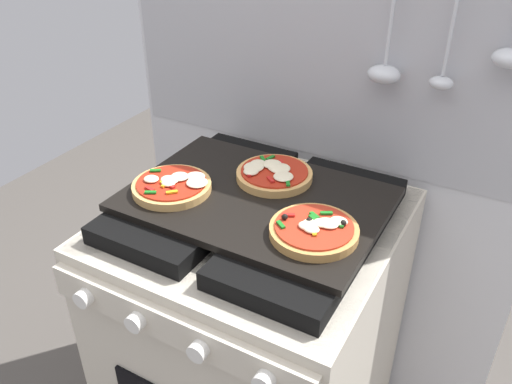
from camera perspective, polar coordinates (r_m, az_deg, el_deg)
The scene contains 6 objects.
kitchen_backsplash at distance 1.45m, azimuth 6.55°, elevation 1.36°, with size 1.10×0.09×1.55m.
stove at distance 1.43m, azimuth -0.03°, elevation -16.48°, with size 0.60×0.64×0.90m.
baking_tray at distance 1.13m, azimuth 0.00°, elevation -0.77°, with size 0.54×0.38×0.02m, color black.
pizza_left at distance 1.16m, azimuth -8.96°, elevation 0.72°, with size 0.17×0.17×0.03m.
pizza_right at distance 1.01m, azimuth 6.33°, elevation -4.07°, with size 0.17×0.17×0.03m.
pizza_center at distance 1.19m, azimuth 1.97°, elevation 1.98°, with size 0.17×0.17×0.03m.
Camera 1 is at (0.47, -0.83, 1.52)m, focal length 37.07 mm.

